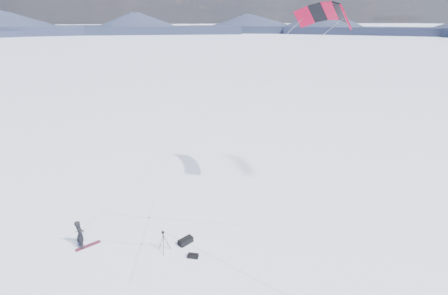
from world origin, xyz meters
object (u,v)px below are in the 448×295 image
object	(u,v)px
snowkiter	(83,247)
snowboard	(88,246)
gear_bag_a	(186,241)
gear_bag_b	(193,256)
tripod	(163,239)

from	to	relation	value
snowkiter	snowboard	bearing A→B (deg)	-105.29
gear_bag_a	gear_bag_b	world-z (taller)	gear_bag_a
snowboard	gear_bag_a	world-z (taller)	gear_bag_a
snowkiter	tripod	bearing A→B (deg)	-127.84
snowboard	tripod	bearing A→B (deg)	-43.87
gear_bag_a	tripod	bearing A→B (deg)	167.28
snowboard	gear_bag_b	distance (m)	6.59
snowboard	tripod	world-z (taller)	tripod
tripod	gear_bag_b	world-z (taller)	tripod
snowkiter	gear_bag_a	bearing A→B (deg)	-120.52
snowboard	gear_bag_a	bearing A→B (deg)	-35.90
tripod	gear_bag_a	bearing A→B (deg)	-1.87
snowboard	gear_bag_a	size ratio (longest dim) A/B	1.46
snowkiter	tripod	world-z (taller)	tripod
snowkiter	gear_bag_b	distance (m)	6.87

